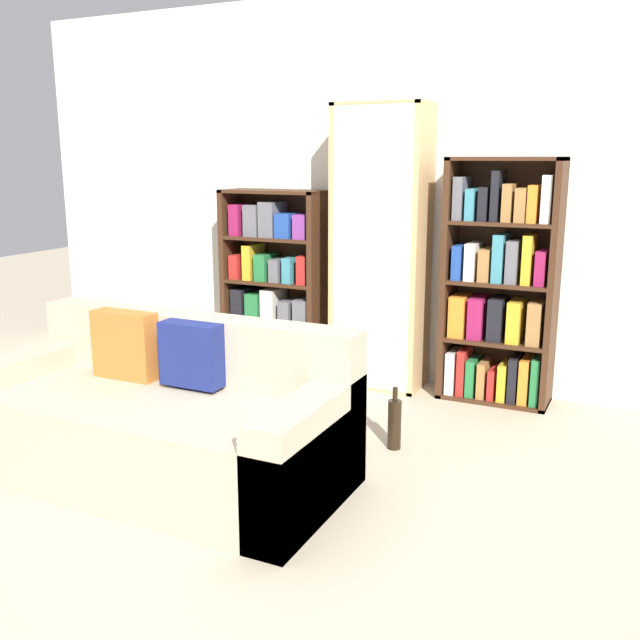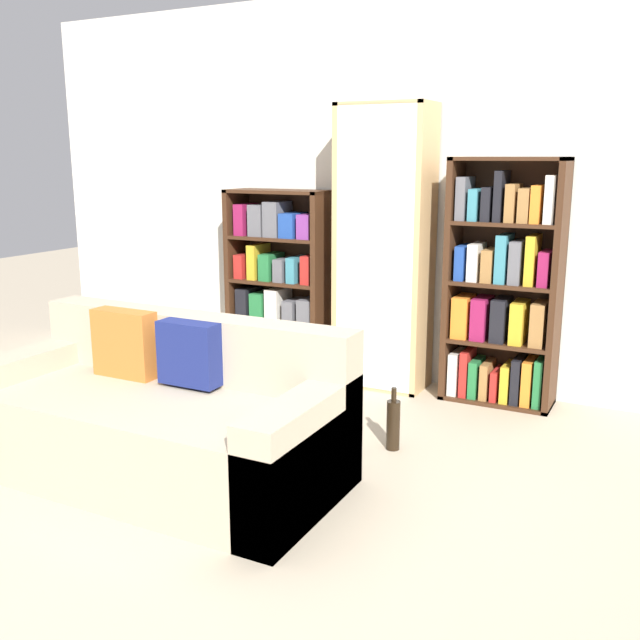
# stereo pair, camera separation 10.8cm
# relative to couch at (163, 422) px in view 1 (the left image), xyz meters

# --- Properties ---
(ground_plane) EXTENTS (16.00, 16.00, 0.00)m
(ground_plane) POSITION_rel_couch_xyz_m (0.54, -0.35, -0.29)
(ground_plane) COLOR tan
(wall_back) EXTENTS (6.36, 0.06, 2.70)m
(wall_back) POSITION_rel_couch_xyz_m (0.54, 2.11, 1.06)
(wall_back) COLOR silver
(wall_back) RESTS_ON ground
(couch) EXTENTS (1.89, 0.87, 0.80)m
(couch) POSITION_rel_couch_xyz_m (0.00, 0.00, 0.00)
(couch) COLOR tan
(couch) RESTS_ON ground
(bookshelf_left) EXTENTS (0.78, 0.32, 1.35)m
(bookshelf_left) POSITION_rel_couch_xyz_m (-0.41, 1.91, 0.36)
(bookshelf_left) COLOR #3D2314
(bookshelf_left) RESTS_ON ground
(display_cabinet) EXTENTS (0.63, 0.36, 1.94)m
(display_cabinet) POSITION_rel_couch_xyz_m (0.44, 1.89, 0.68)
(display_cabinet) COLOR tan
(display_cabinet) RESTS_ON ground
(bookshelf_right) EXTENTS (0.71, 0.32, 1.59)m
(bookshelf_right) POSITION_rel_couch_xyz_m (1.26, 1.91, 0.46)
(bookshelf_right) COLOR #3D2314
(bookshelf_right) RESTS_ON ground
(wine_bottle) EXTENTS (0.08, 0.08, 0.36)m
(wine_bottle) POSITION_rel_couch_xyz_m (0.94, 0.83, -0.14)
(wine_bottle) COLOR black
(wine_bottle) RESTS_ON ground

